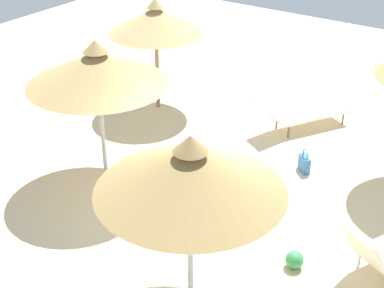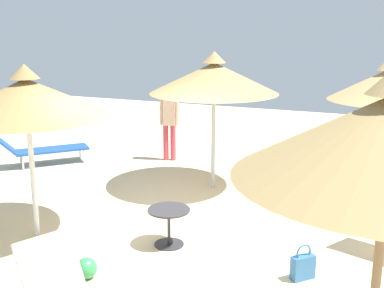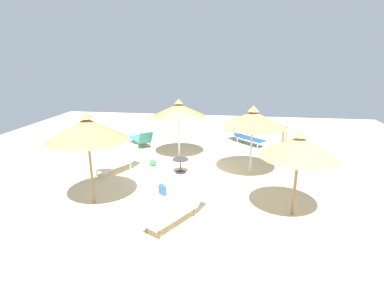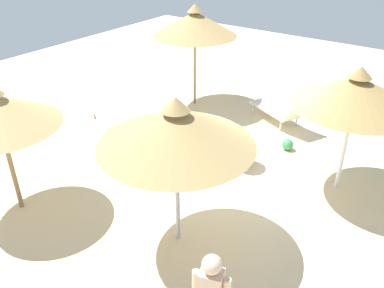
% 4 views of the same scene
% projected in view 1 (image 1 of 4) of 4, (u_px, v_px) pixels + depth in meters
% --- Properties ---
extents(ground, '(24.00, 24.00, 0.10)m').
position_uv_depth(ground, '(215.00, 224.00, 9.69)').
color(ground, beige).
extents(parasol_umbrella_center, '(2.17, 2.17, 2.61)m').
position_uv_depth(parasol_umbrella_center, '(156.00, 20.00, 12.64)').
color(parasol_umbrella_center, olive).
rests_on(parasol_umbrella_center, ground).
extents(parasol_umbrella_front, '(2.43, 2.43, 2.69)m').
position_uv_depth(parasol_umbrella_front, '(190.00, 171.00, 6.94)').
color(parasol_umbrella_front, white).
rests_on(parasol_umbrella_front, ground).
extents(parasol_umbrella_near_left, '(2.52, 2.52, 2.74)m').
position_uv_depth(parasol_umbrella_near_left, '(97.00, 68.00, 9.80)').
color(parasol_umbrella_near_left, '#B2B2B7').
rests_on(parasol_umbrella_near_left, ground).
extents(lounge_chair_edge, '(1.61, 2.19, 0.76)m').
position_uv_depth(lounge_chair_edge, '(300.00, 114.00, 12.45)').
color(lounge_chair_edge, silver).
rests_on(lounge_chair_edge, ground).
extents(handbag, '(0.32, 0.31, 0.49)m').
position_uv_depth(handbag, '(304.00, 163.00, 10.99)').
color(handbag, '#336699').
rests_on(handbag, ground).
extents(side_table_round, '(0.64, 0.64, 0.58)m').
position_uv_depth(side_table_round, '(240.00, 199.00, 9.54)').
color(side_table_round, '#2D2D33').
rests_on(side_table_round, ground).
extents(beach_ball, '(0.28, 0.28, 0.28)m').
position_uv_depth(beach_ball, '(294.00, 260.00, 8.60)').
color(beach_ball, '#338C4C').
rests_on(beach_ball, ground).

